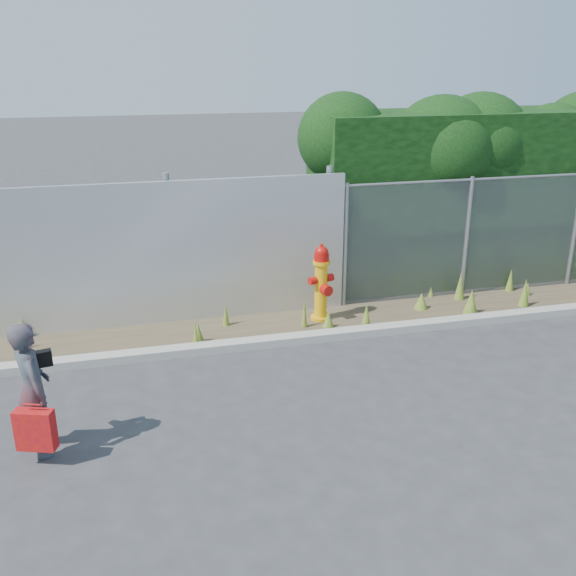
{
  "coord_description": "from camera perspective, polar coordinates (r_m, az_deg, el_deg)",
  "views": [
    {
      "loc": [
        -2.26,
        -6.34,
        3.91
      ],
      "look_at": [
        -0.3,
        1.4,
        1.0
      ],
      "focal_mm": 40.0,
      "sensor_mm": 36.0,
      "label": 1
    }
  ],
  "objects": [
    {
      "name": "red_tote_bag",
      "position": [
        6.98,
        -21.55,
        -11.64
      ],
      "size": [
        0.39,
        0.14,
        0.51
      ],
      "rotation": [
        0.0,
        0.0,
        -0.33
      ],
      "color": "#A0091A"
    },
    {
      "name": "weed_strip",
      "position": [
        9.98,
        4.57,
        -2.38
      ],
      "size": [
        16.0,
        1.26,
        0.53
      ],
      "color": "#493B29",
      "rests_on": "ground"
    },
    {
      "name": "ground",
      "position": [
        7.78,
        4.75,
        -10.21
      ],
      "size": [
        80.0,
        80.0,
        0.0
      ],
      "primitive_type": "plane",
      "color": "#333335",
      "rests_on": "ground"
    },
    {
      "name": "woman",
      "position": [
        7.05,
        -21.75,
        -8.36
      ],
      "size": [
        0.51,
        0.62,
        1.46
      ],
      "primitive_type": "imported",
      "rotation": [
        0.0,
        0.0,
        1.91
      ],
      "color": "#0E535B",
      "rests_on": "ground"
    },
    {
      "name": "curb",
      "position": [
        9.28,
        1.19,
        -4.48
      ],
      "size": [
        16.0,
        0.22,
        0.12
      ],
      "primitive_type": "cube",
      "color": "#9A968B",
      "rests_on": "ground"
    },
    {
      "name": "fire_hydrant",
      "position": [
        9.85,
        2.96,
        0.36
      ],
      "size": [
        0.41,
        0.37,
        1.24
      ],
      "rotation": [
        0.0,
        0.0,
        0.27
      ],
      "color": "#ECA80C",
      "rests_on": "ground"
    },
    {
      "name": "black_shoulder_bag",
      "position": [
        7.08,
        -21.14,
        -5.89
      ],
      "size": [
        0.22,
        0.09,
        0.17
      ],
      "rotation": [
        0.0,
        0.0,
        0.19
      ],
      "color": "black"
    },
    {
      "name": "hedge",
      "position": [
        12.52,
        18.89,
        10.05
      ],
      "size": [
        7.67,
        2.12,
        3.61
      ],
      "color": "black",
      "rests_on": "ground"
    },
    {
      "name": "chainlink_fence",
      "position": [
        11.74,
        20.07,
        4.61
      ],
      "size": [
        6.5,
        0.07,
        2.05
      ],
      "color": "gray",
      "rests_on": "ground"
    },
    {
      "name": "corrugated_fence",
      "position": [
        9.81,
        -19.37,
        2.24
      ],
      "size": [
        8.5,
        0.21,
        2.3
      ],
      "color": "#B7BABE",
      "rests_on": "ground"
    }
  ]
}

